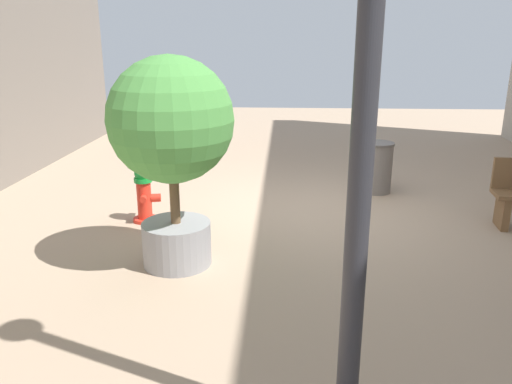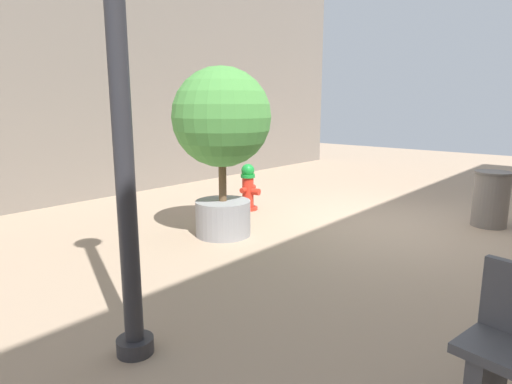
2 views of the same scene
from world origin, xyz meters
name	(u,v)px [view 2 (image 2 of 2)]	position (x,y,z in m)	size (l,w,h in m)	color
ground_plane	(389,227)	(0.00, 0.00, 0.00)	(23.40, 23.40, 0.00)	tan
fire_hydrant	(248,187)	(2.41, 0.55, 0.41)	(0.41, 0.43, 0.83)	red
planter_tree	(222,129)	(1.66, 1.93, 1.53)	(1.38, 1.38, 2.37)	gray
trash_bin	(491,199)	(-1.13, -1.10, 0.43)	(0.54, 0.54, 0.85)	slate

